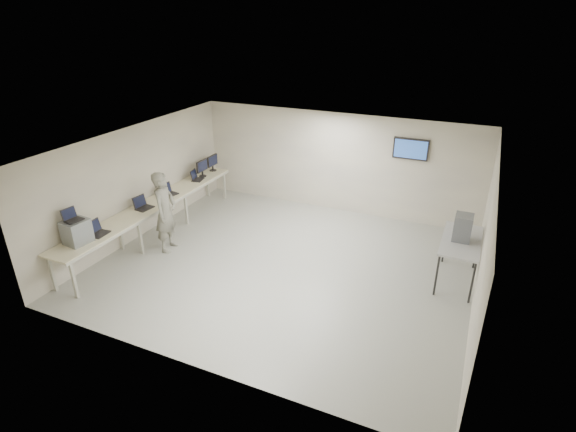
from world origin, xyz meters
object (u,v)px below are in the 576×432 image
at_px(workbench, 154,206).
at_px(equipment_box, 77,232).
at_px(soldier, 165,212).
at_px(side_table, 461,243).

xyz_separation_m(workbench, equipment_box, (-0.06, -2.27, 0.32)).
bearing_deg(equipment_box, soldier, 73.50).
bearing_deg(workbench, equipment_box, -91.58).
relative_size(workbench, equipment_box, 11.98).
xyz_separation_m(workbench, soldier, (0.71, -0.42, 0.15)).
height_order(equipment_box, side_table, equipment_box).
bearing_deg(soldier, workbench, 47.88).
distance_m(workbench, soldier, 0.84).
xyz_separation_m(soldier, side_table, (6.48, 1.33, -0.06)).
bearing_deg(side_table, workbench, -172.78).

